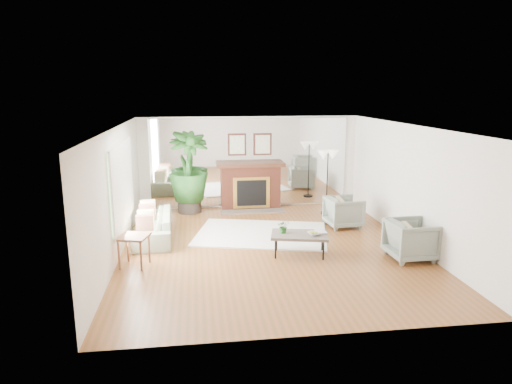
{
  "coord_description": "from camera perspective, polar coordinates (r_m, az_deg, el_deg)",
  "views": [
    {
      "loc": [
        -1.47,
        -8.86,
        3.21
      ],
      "look_at": [
        -0.21,
        0.6,
        1.06
      ],
      "focal_mm": 32.0,
      "sensor_mm": 36.0,
      "label": 1
    }
  ],
  "objects": [
    {
      "name": "tabletop_plant",
      "position": [
        9.02,
        3.47,
        -4.32
      ],
      "size": [
        0.27,
        0.24,
        0.26
      ],
      "primitive_type": "imported",
      "rotation": [
        0.0,
        0.0,
        -0.15
      ],
      "color": "#2A6324",
      "rests_on": "coffee_table"
    },
    {
      "name": "armchair_back",
      "position": [
        11.07,
        10.91,
        -2.45
      ],
      "size": [
        0.86,
        0.84,
        0.72
      ],
      "primitive_type": "imported",
      "rotation": [
        0.0,
        0.0,
        1.66
      ],
      "color": "gray",
      "rests_on": "ground"
    },
    {
      "name": "armchair_front",
      "position": [
        9.32,
        18.83,
        -5.66
      ],
      "size": [
        0.88,
        0.86,
        0.77
      ],
      "primitive_type": "imported",
      "rotation": [
        0.0,
        0.0,
        1.61
      ],
      "color": "gray",
      "rests_on": "ground"
    },
    {
      "name": "coffee_table",
      "position": [
        9.04,
        5.46,
        -5.44
      ],
      "size": [
        1.22,
        0.87,
        0.44
      ],
      "rotation": [
        0.0,
        0.0,
        -0.22
      ],
      "color": "#5F534B",
      "rests_on": "ground"
    },
    {
      "name": "side_table",
      "position": [
        8.72,
        -15.06,
        -5.88
      ],
      "size": [
        0.64,
        0.64,
        0.59
      ],
      "rotation": [
        0.0,
        0.0,
        -0.26
      ],
      "color": "brown",
      "rests_on": "ground"
    },
    {
      "name": "area_rug",
      "position": [
        10.38,
        0.68,
        -5.23
      ],
      "size": [
        3.29,
        2.69,
        0.03
      ],
      "primitive_type": "cube",
      "rotation": [
        0.0,
        0.0,
        -0.24
      ],
      "color": "white",
      "rests_on": "ground"
    },
    {
      "name": "window_panel",
      "position": [
        9.56,
        -16.41,
        0.96
      ],
      "size": [
        0.04,
        2.4,
        1.5
      ],
      "primitive_type": "cube",
      "color": "#B2E09E",
      "rests_on": "wall_left"
    },
    {
      "name": "floor_lamp",
      "position": [
        11.95,
        8.98,
        3.99
      ],
      "size": [
        0.55,
        0.3,
        1.68
      ],
      "color": "black",
      "rests_on": "ground"
    },
    {
      "name": "ground",
      "position": [
        9.54,
        1.73,
        -6.98
      ],
      "size": [
        7.0,
        7.0,
        0.0
      ],
      "primitive_type": "plane",
      "color": "brown",
      "rests_on": "ground"
    },
    {
      "name": "wall_back",
      "position": [
        12.59,
        -0.8,
        3.74
      ],
      "size": [
        6.0,
        0.02,
        2.5
      ],
      "primitive_type": "cube",
      "color": "silver",
      "rests_on": "ground"
    },
    {
      "name": "fireplace",
      "position": [
        12.47,
        -0.67,
        0.89
      ],
      "size": [
        1.85,
        0.83,
        2.05
      ],
      "color": "brown",
      "rests_on": "ground"
    },
    {
      "name": "fruit_bowl",
      "position": [
        8.98,
        7.25,
        -5.17
      ],
      "size": [
        0.31,
        0.31,
        0.06
      ],
      "primitive_type": "imported",
      "rotation": [
        0.0,
        0.0,
        0.31
      ],
      "color": "brown",
      "rests_on": "coffee_table"
    },
    {
      "name": "sofa",
      "position": [
        10.25,
        -12.79,
        -4.15
      ],
      "size": [
        0.88,
        2.04,
        0.59
      ],
      "primitive_type": "imported",
      "rotation": [
        0.0,
        0.0,
        -1.53
      ],
      "color": "gray",
      "rests_on": "ground"
    },
    {
      "name": "potted_ficus",
      "position": [
        12.12,
        -8.44,
        2.76
      ],
      "size": [
        1.25,
        1.25,
        2.15
      ],
      "color": "black",
      "rests_on": "ground"
    },
    {
      "name": "wall_left",
      "position": [
        9.2,
        -16.92,
        -0.16
      ],
      "size": [
        0.02,
        7.0,
        2.5
      ],
      "primitive_type": "cube",
      "color": "silver",
      "rests_on": "ground"
    },
    {
      "name": "mirror_panel",
      "position": [
        12.57,
        -0.79,
        3.72
      ],
      "size": [
        5.4,
        0.04,
        2.4
      ],
      "primitive_type": "cube",
      "color": "silver",
      "rests_on": "wall_back"
    },
    {
      "name": "book",
      "position": [
        9.15,
        7.5,
        -4.96
      ],
      "size": [
        0.2,
        0.27,
        0.02
      ],
      "primitive_type": "imported",
      "rotation": [
        0.0,
        0.0,
        -0.0
      ],
      "color": "brown",
      "rests_on": "coffee_table"
    },
    {
      "name": "wall_right",
      "position": [
        10.11,
        18.75,
        0.84
      ],
      "size": [
        0.02,
        7.0,
        2.5
      ],
      "primitive_type": "cube",
      "color": "silver",
      "rests_on": "ground"
    }
  ]
}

